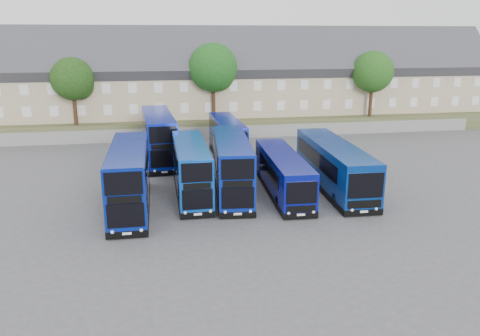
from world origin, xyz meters
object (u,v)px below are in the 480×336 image
at_px(dd_front_left, 130,179).
at_px(dd_front_mid, 191,170).
at_px(tree_mid, 214,69).
at_px(tree_east, 373,73).
at_px(coach_east_a, 283,174).
at_px(tree_west, 74,80).
at_px(tree_far, 392,67).

bearing_deg(dd_front_left, dd_front_mid, 24.47).
distance_m(tree_mid, tree_east, 20.02).
relative_size(coach_east_a, tree_mid, 1.25).
height_order(dd_front_left, dd_front_mid, dd_front_left).
distance_m(dd_front_mid, coach_east_a, 7.07).
bearing_deg(tree_east, dd_front_left, -140.90).
bearing_deg(tree_west, dd_front_left, -73.30).
relative_size(tree_mid, tree_far, 1.06).
bearing_deg(tree_far, dd_front_left, -138.86).
bearing_deg(tree_mid, tree_east, -1.43).
xyz_separation_m(dd_front_mid, tree_mid, (4.48, 21.97, 6.06)).
bearing_deg(coach_east_a, tree_west, 132.19).
distance_m(dd_front_left, tree_east, 37.66).
xyz_separation_m(tree_east, tree_far, (6.00, 7.00, 0.34)).
relative_size(dd_front_left, tree_mid, 1.21).
relative_size(coach_east_a, tree_far, 1.33).
bearing_deg(tree_far, coach_east_a, -128.81).
height_order(dd_front_left, tree_mid, tree_mid).
xyz_separation_m(tree_west, tree_far, (42.00, 7.00, 0.68)).
relative_size(dd_front_left, coach_east_a, 0.96).
xyz_separation_m(dd_front_mid, tree_far, (30.48, 28.47, 5.73)).
bearing_deg(coach_east_a, tree_far, 53.46).
xyz_separation_m(tree_mid, tree_far, (26.00, 6.50, -0.34)).
xyz_separation_m(tree_mid, tree_east, (20.00, -0.50, -0.68)).
xyz_separation_m(dd_front_left, tree_west, (-7.06, 23.52, 4.89)).
distance_m(dd_front_left, coach_east_a, 11.58).
xyz_separation_m(dd_front_left, coach_east_a, (11.48, 1.36, -0.63)).
height_order(dd_front_mid, tree_mid, tree_mid).
relative_size(tree_west, tree_far, 0.88).
bearing_deg(dd_front_left, tree_east, 38.90).
xyz_separation_m(coach_east_a, tree_far, (23.46, 29.16, 6.20)).
bearing_deg(dd_front_mid, tree_far, 42.62).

